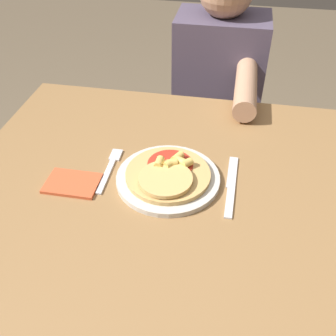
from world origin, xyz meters
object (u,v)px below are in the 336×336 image
object	(u,v)px
plate	(168,178)
person_diner	(218,94)
knife	(231,186)
dining_table	(176,226)
pizza	(168,174)
fork	(110,167)

from	to	relation	value
plate	person_diner	xyz separation A→B (m)	(0.07, 0.68, -0.13)
plate	knife	distance (m)	0.15
dining_table	person_diner	world-z (taller)	person_diner
dining_table	person_diner	bearing A→B (deg)	86.33
pizza	knife	world-z (taller)	pizza
plate	knife	world-z (taller)	plate
pizza	fork	world-z (taller)	pizza
dining_table	fork	bearing A→B (deg)	161.23
pizza	person_diner	size ratio (longest dim) A/B	0.18
dining_table	pizza	xyz separation A→B (m)	(-0.03, 0.04, 0.14)
plate	knife	xyz separation A→B (m)	(0.15, 0.00, -0.00)
fork	knife	world-z (taller)	same
dining_table	pizza	world-z (taller)	pizza
plate	knife	size ratio (longest dim) A/B	1.15
pizza	person_diner	bearing A→B (deg)	83.88
dining_table	fork	size ratio (longest dim) A/B	6.22
dining_table	person_diner	distance (m)	0.73
knife	dining_table	bearing A→B (deg)	-160.63
plate	knife	bearing A→B (deg)	1.23
plate	pizza	distance (m)	0.02
knife	person_diner	distance (m)	0.70
dining_table	fork	xyz separation A→B (m)	(-0.18, 0.06, 0.12)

